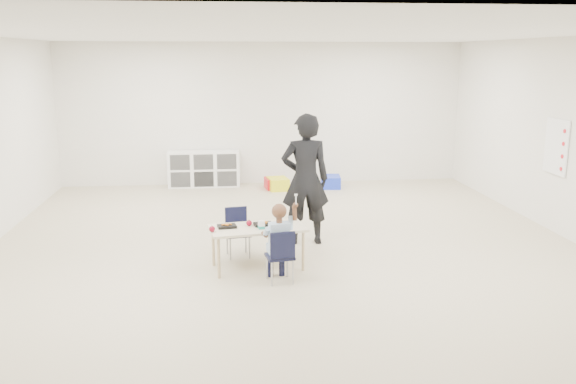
{
  "coord_description": "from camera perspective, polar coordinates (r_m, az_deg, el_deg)",
  "views": [
    {
      "loc": [
        -0.82,
        -7.66,
        2.54
      ],
      "look_at": [
        -0.01,
        -0.19,
        0.85
      ],
      "focal_mm": 38.0,
      "sensor_mm": 36.0,
      "label": 1
    }
  ],
  "objects": [
    {
      "name": "table",
      "position": [
        7.43,
        -2.85,
        -5.18
      ],
      "size": [
        1.21,
        0.73,
        0.52
      ],
      "rotation": [
        0.0,
        0.0,
        0.15
      ],
      "color": "#FDEACB",
      "rests_on": "ground"
    },
    {
      "name": "child",
      "position": [
        6.92,
        -0.78,
        -4.53
      ],
      "size": [
        0.48,
        0.48,
        0.99
      ],
      "primitive_type": null,
      "rotation": [
        0.0,
        0.0,
        0.15
      ],
      "color": "#B7D9F8",
      "rests_on": "chair_near"
    },
    {
      "name": "apple_far",
      "position": [
        7.18,
        -7.13,
        -3.46
      ],
      "size": [
        0.07,
        0.07,
        0.07
      ],
      "primitive_type": "sphere",
      "color": "maroon",
      "rests_on": "table"
    },
    {
      "name": "adult",
      "position": [
        8.26,
        1.62,
        1.19
      ],
      "size": [
        0.65,
        0.43,
        1.79
      ],
      "primitive_type": "imported",
      "rotation": [
        0.0,
        0.0,
        3.14
      ],
      "color": "black",
      "rests_on": "ground"
    },
    {
      "name": "rules_poster",
      "position": [
        9.64,
        23.81,
        3.9
      ],
      "size": [
        0.02,
        0.6,
        0.8
      ],
      "primitive_type": "cube",
      "color": "white",
      "rests_on": "room"
    },
    {
      "name": "bread_roll",
      "position": [
        7.3,
        -0.63,
        -3.1
      ],
      "size": [
        0.09,
        0.09,
        0.07
      ],
      "primitive_type": "ellipsoid",
      "color": "#B08148",
      "rests_on": "table"
    },
    {
      "name": "room",
      "position": [
        7.79,
        -0.07,
        4.25
      ],
      "size": [
        9.0,
        9.02,
        2.8
      ],
      "color": "beige",
      "rests_on": "ground"
    },
    {
      "name": "bin_yellow",
      "position": [
        11.78,
        -0.95,
        0.78
      ],
      "size": [
        0.43,
        0.51,
        0.23
      ],
      "primitive_type": "cube",
      "rotation": [
        0.0,
        0.0,
        0.15
      ],
      "color": "yellow",
      "rests_on": "ground"
    },
    {
      "name": "bin_blue",
      "position": [
        11.99,
        4.0,
        0.97
      ],
      "size": [
        0.41,
        0.51,
        0.23
      ],
      "primitive_type": "cube",
      "rotation": [
        0.0,
        0.0,
        -0.1
      ],
      "color": "#1B34D1",
      "rests_on": "ground"
    },
    {
      "name": "lunch_tray_far",
      "position": [
        7.35,
        -5.74,
        -3.21
      ],
      "size": [
        0.24,
        0.19,
        0.03
      ],
      "primitive_type": "cube",
      "rotation": [
        0.0,
        0.0,
        0.15
      ],
      "color": "black",
      "rests_on": "table"
    },
    {
      "name": "apple_near",
      "position": [
        7.39,
        -3.66,
        -2.91
      ],
      "size": [
        0.07,
        0.07,
        0.07
      ],
      "primitive_type": "sphere",
      "color": "maroon",
      "rests_on": "table"
    },
    {
      "name": "chair_near",
      "position": [
        6.97,
        -0.78,
        -5.95
      ],
      "size": [
        0.34,
        0.33,
        0.63
      ],
      "primitive_type": null,
      "rotation": [
        0.0,
        0.0,
        0.15
      ],
      "color": "black",
      "rests_on": "ground"
    },
    {
      "name": "milk_carton",
      "position": [
        7.24,
        -2.5,
        -3.12
      ],
      "size": [
        0.08,
        0.08,
        0.1
      ],
      "primitive_type": "cube",
      "rotation": [
        0.0,
        0.0,
        0.15
      ],
      "color": "white",
      "rests_on": "table"
    },
    {
      "name": "lunch_tray_near",
      "position": [
        7.41,
        -2.34,
        -3.03
      ],
      "size": [
        0.24,
        0.19,
        0.03
      ],
      "primitive_type": "cube",
      "rotation": [
        0.0,
        0.0,
        0.15
      ],
      "color": "black",
      "rests_on": "table"
    },
    {
      "name": "cubby_shelf",
      "position": [
        12.15,
        -7.87,
        2.16
      ],
      "size": [
        1.4,
        0.4,
        0.7
      ],
      "primitive_type": "cube",
      "color": "white",
      "rests_on": "ground"
    },
    {
      "name": "bin_red",
      "position": [
        11.88,
        -1.32,
        0.82
      ],
      "size": [
        0.37,
        0.45,
        0.21
      ],
      "primitive_type": "cube",
      "rotation": [
        0.0,
        0.0,
        0.1
      ],
      "color": "red",
      "rests_on": "ground"
    },
    {
      "name": "chair_far",
      "position": [
        7.86,
        -4.7,
        -3.84
      ],
      "size": [
        0.34,
        0.33,
        0.63
      ],
      "primitive_type": null,
      "rotation": [
        0.0,
        0.0,
        0.15
      ],
      "color": "black",
      "rests_on": "ground"
    }
  ]
}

